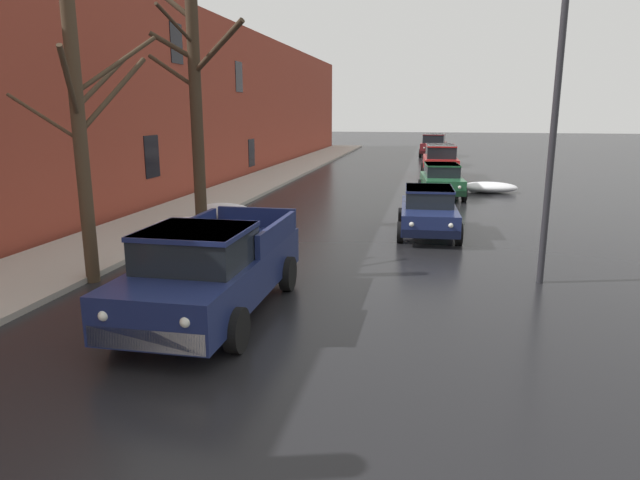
# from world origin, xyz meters

# --- Properties ---
(left_sidewalk_slab) EXTENTS (3.03, 80.00, 0.13)m
(left_sidewalk_slab) POSITION_xyz_m (-6.40, 18.00, 0.06)
(left_sidewalk_slab) COLOR #A8A399
(left_sidewalk_slab) RESTS_ON ground
(brick_townhouse_facade) EXTENTS (0.63, 80.00, 8.24)m
(brick_townhouse_facade) POSITION_xyz_m (-8.42, 18.01, 4.12)
(brick_townhouse_facade) COLOR brown
(brick_townhouse_facade) RESTS_ON ground
(snow_bank_near_corner_left) EXTENTS (1.84, 0.90, 0.63)m
(snow_bank_near_corner_left) POSITION_xyz_m (-4.75, 14.30, 0.29)
(snow_bank_near_corner_left) COLOR white
(snow_bank_near_corner_left) RESTS_ON ground
(snow_bank_along_left_kerb) EXTENTS (2.55, 1.39, 0.49)m
(snow_bank_along_left_kerb) POSITION_xyz_m (4.97, 25.68, 0.24)
(snow_bank_along_left_kerb) COLOR white
(snow_bank_along_left_kerb) RESTS_ON ground
(snow_bank_mid_block_left) EXTENTS (2.04, 0.99, 0.60)m
(snow_bank_mid_block_left) POSITION_xyz_m (-4.52, 16.91, 0.30)
(snow_bank_mid_block_left) COLOR white
(snow_bank_mid_block_left) RESTS_ON ground
(bare_tree_second_along_sidewalk) EXTENTS (2.76, 3.30, 6.57)m
(bare_tree_second_along_sidewalk) POSITION_xyz_m (-4.81, 9.74, 3.45)
(bare_tree_second_along_sidewalk) COLOR #423323
(bare_tree_second_along_sidewalk) RESTS_ON ground
(bare_tree_mid_block) EXTENTS (3.64, 2.46, 7.49)m
(bare_tree_mid_block) POSITION_xyz_m (-4.84, 15.64, 3.95)
(bare_tree_mid_block) COLOR #382B1E
(bare_tree_mid_block) RESTS_ON ground
(pickup_truck_darkblue_approaching_near_lane) EXTENTS (2.17, 5.32, 1.76)m
(pickup_truck_darkblue_approaching_near_lane) POSITION_xyz_m (-1.43, 8.20, 0.88)
(pickup_truck_darkblue_approaching_near_lane) COLOR navy
(pickup_truck_darkblue_approaching_near_lane) RESTS_ON ground
(sedan_darkblue_parked_kerbside_close) EXTENTS (1.96, 3.94, 1.42)m
(sedan_darkblue_parked_kerbside_close) POSITION_xyz_m (2.36, 16.05, 0.75)
(sedan_darkblue_parked_kerbside_close) COLOR navy
(sedan_darkblue_parked_kerbside_close) RESTS_ON ground
(sedan_green_parked_kerbside_mid) EXTENTS (2.09, 4.10, 1.42)m
(sedan_green_parked_kerbside_mid) POSITION_xyz_m (2.83, 24.03, 0.75)
(sedan_green_parked_kerbside_mid) COLOR #1E5633
(sedan_green_parked_kerbside_mid) RESTS_ON ground
(suv_red_parked_far_down_block) EXTENTS (2.16, 4.74, 1.82)m
(suv_red_parked_far_down_block) POSITION_xyz_m (2.82, 31.45, 0.99)
(suv_red_parked_far_down_block) COLOR red
(suv_red_parked_far_down_block) RESTS_ON ground
(sedan_white_queued_behind_truck) EXTENTS (2.10, 4.09, 1.42)m
(sedan_white_queued_behind_truck) POSITION_xyz_m (2.91, 38.85, 0.75)
(sedan_white_queued_behind_truck) COLOR silver
(sedan_white_queued_behind_truck) RESTS_ON ground
(suv_maroon_at_far_intersection) EXTENTS (2.34, 4.60, 1.82)m
(suv_maroon_at_far_intersection) POSITION_xyz_m (2.46, 46.54, 0.99)
(suv_maroon_at_far_intersection) COLOR maroon
(suv_maroon_at_far_intersection) RESTS_ON ground
(street_lamp_post) EXTENTS (0.44, 0.24, 6.45)m
(street_lamp_post) POSITION_xyz_m (4.84, 11.49, 3.58)
(street_lamp_post) COLOR #28282D
(street_lamp_post) RESTS_ON ground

